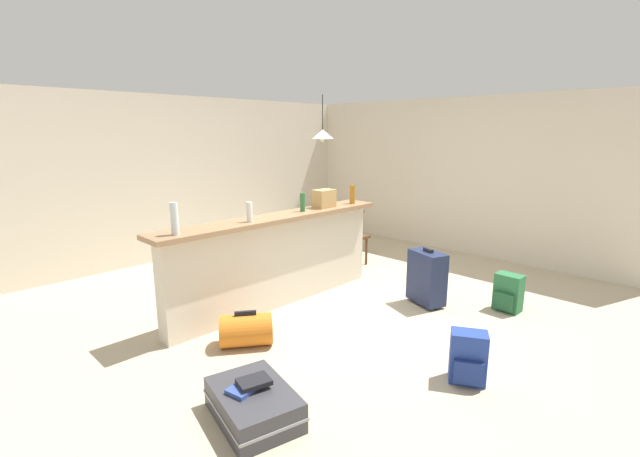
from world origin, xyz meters
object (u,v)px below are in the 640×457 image
Objects in this scene: grocery_bag at (324,199)px; duffel_bag_orange at (246,330)px; bottle_green at (303,202)px; dining_chair_near_partition at (348,230)px; bottle_white at (249,212)px; backpack_blue at (468,358)px; suitcase_upright_navy at (427,277)px; pendant_lamp at (322,134)px; bottle_amber at (352,194)px; suitcase_flat_charcoal at (253,404)px; backpack_green at (508,293)px; book_stack at (249,385)px; bottle_clear at (174,219)px; dining_table at (323,217)px.

grocery_bag reaches higher than duffel_bag_orange.
grocery_bag is at bearing 2.11° from bottle_green.
bottle_white is at bearing -165.67° from dining_chair_near_partition.
bottle_green is 2.52m from backpack_blue.
duffel_bag_orange is 0.84× the size of suitcase_upright_navy.
duffel_bag_orange is (-2.64, -1.59, -1.77)m from pendant_lamp.
bottle_amber is at bearing -116.96° from pendant_lamp.
bottle_white is 1.20m from duffel_bag_orange.
bottle_amber is 0.35× the size of pendant_lamp.
bottle_white is at bearing -179.47° from bottle_amber.
backpack_blue is at bearing -137.07° from suitcase_upright_navy.
dining_chair_near_partition is at bearing 31.32° from suitcase_flat_charcoal.
backpack_blue is 1.00× the size of backpack_green.
grocery_bag is 0.38× the size of pendant_lamp.
pendant_lamp reaches higher than grocery_bag.
backpack_blue is (-0.74, -2.32, -0.95)m from grocery_bag.
backpack_green reaches higher than suitcase_flat_charcoal.
bottle_amber is 1.43m from pendant_lamp.
backpack_green is 1.34× the size of book_stack.
bottle_clear is 3.62m from backpack_green.
pendant_lamp reaches higher than duffel_bag_orange.
bottle_white is 0.50× the size of backpack_green.
duffel_bag_orange is 2.17m from suitcase_upright_navy.
grocery_bag is (-0.47, 0.06, -0.01)m from bottle_amber.
pendant_lamp reaches higher than backpack_blue.
bottle_green is 0.20× the size of dining_table.
suitcase_flat_charcoal is 0.14m from book_stack.
suitcase_upright_navy is (0.43, -1.22, -0.83)m from grocery_bag.
suitcase_flat_charcoal is at bearing -123.23° from duffel_bag_orange.
suitcase_upright_navy is at bearing 42.93° from backpack_blue.
pendant_lamp is (2.20, 1.10, 0.77)m from bottle_white.
pendant_lamp is 4.16m from backpack_blue.
bottle_green is at bearing 37.79° from book_stack.
duffel_bag_orange is at bearing -160.81° from grocery_bag.
bottle_clear is at bearing -169.54° from dining_chair_near_partition.
bottle_amber is 0.26× the size of dining_chair_near_partition.
pendant_lamp is at bearing 31.08° from duffel_bag_orange.
suitcase_upright_navy is 0.90m from backpack_green.
book_stack is at bearing -149.09° from dining_chair_near_partition.
backpack_blue is 1.72m from book_stack.
pendant_lamp reaches higher than dining_chair_near_partition.
pendant_lamp is 2.20× the size of book_stack.
bottle_green reaches higher than book_stack.
backpack_blue is (0.44, -2.25, -0.95)m from bottle_white.
bottle_amber reaches higher than dining_table.
duffel_bag_orange is at bearing -149.18° from dining_table.
backpack_blue is 0.74× the size of duffel_bag_orange.
duffel_bag_orange is at bearing -131.93° from bottle_white.
book_stack is at bearing -142.21° from bottle_green.
backpack_green is (3.14, -0.49, 0.09)m from suitcase_flat_charcoal.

